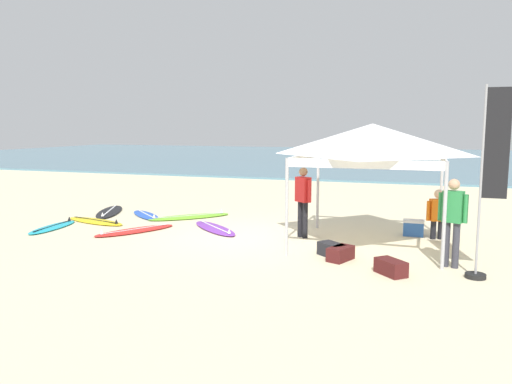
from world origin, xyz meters
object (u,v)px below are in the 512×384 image
at_px(gear_bag_near_tent, 341,254).
at_px(surfboard_black, 109,212).
at_px(person_red, 303,197).
at_px(cooler_box, 414,228).
at_px(canopy_tent, 372,140).
at_px(banner_flag, 488,191).
at_px(gear_bag_on_sand, 332,250).
at_px(surfboard_yellow, 96,221).
at_px(gear_bag_by_pole, 391,267).
at_px(person_orange, 438,212).
at_px(surfboard_red, 135,230).
at_px(surfboard_lime, 190,217).
at_px(surfboard_purple, 215,228).
at_px(surfboard_cyan, 53,227).
at_px(surfboard_blue, 146,215).
at_px(person_green, 452,217).

bearing_deg(gear_bag_near_tent, surfboard_black, 157.64).
bearing_deg(person_red, cooler_box, 23.18).
bearing_deg(canopy_tent, surfboard_black, 168.44).
xyz_separation_m(banner_flag, gear_bag_on_sand, (-2.82, 0.65, -1.43)).
bearing_deg(gear_bag_on_sand, surfboard_yellow, 167.93).
xyz_separation_m(person_red, gear_bag_by_pole, (2.26, -2.48, -0.85)).
relative_size(banner_flag, gear_bag_on_sand, 5.67).
relative_size(person_orange, banner_flag, 0.35).
bearing_deg(gear_bag_on_sand, gear_bag_near_tent, -47.79).
height_order(person_orange, cooler_box, person_orange).
height_order(surfboard_red, surfboard_lime, same).
bearing_deg(gear_bag_near_tent, surfboard_purple, 151.86).
bearing_deg(surfboard_cyan, gear_bag_on_sand, -3.26).
distance_m(surfboard_purple, gear_bag_on_sand, 3.79).
height_order(surfboard_red, surfboard_blue, same).
height_order(person_red, person_orange, person_red).
relative_size(surfboard_red, surfboard_black, 0.90).
distance_m(person_orange, banner_flag, 3.28).
bearing_deg(surfboard_purple, surfboard_red, -153.45).
xyz_separation_m(surfboard_cyan, person_orange, (9.62, 1.99, 0.62)).
distance_m(surfboard_blue, gear_bag_on_sand, 6.74).
bearing_deg(surfboard_blue, surfboard_purple, -22.09).
xyz_separation_m(surfboard_red, gear_bag_by_pole, (6.49, -1.71, 0.10)).
relative_size(surfboard_blue, gear_bag_near_tent, 2.92).
distance_m(surfboard_purple, surfboard_blue, 2.96).
height_order(surfboard_blue, banner_flag, banner_flag).
height_order(canopy_tent, gear_bag_by_pole, canopy_tent).
distance_m(person_green, banner_flag, 0.98).
bearing_deg(banner_flag, gear_bag_by_pole, -169.47).
xyz_separation_m(surfboard_purple, gear_bag_near_tent, (3.62, -1.94, 0.10)).
bearing_deg(surfboard_yellow, person_orange, 5.85).
height_order(banner_flag, gear_bag_by_pole, banner_flag).
bearing_deg(surfboard_blue, person_green, -18.66).
bearing_deg(gear_bag_near_tent, person_orange, 55.08).
bearing_deg(surfboard_yellow, person_green, -9.44).
distance_m(surfboard_yellow, gear_bag_by_pole, 8.58).
relative_size(person_red, banner_flag, 0.50).
bearing_deg(surfboard_lime, person_green, -23.33).
xyz_separation_m(surfboard_red, person_green, (7.53, -0.82, 0.95)).
xyz_separation_m(person_green, gear_bag_near_tent, (-2.08, -0.20, -0.85)).
height_order(surfboard_black, surfboard_blue, same).
xyz_separation_m(surfboard_red, banner_flag, (8.05, -1.42, 1.54)).
distance_m(surfboard_lime, gear_bag_on_sand, 5.64).
bearing_deg(gear_bag_by_pole, person_green, 40.38).
height_order(surfboard_purple, gear_bag_on_sand, gear_bag_on_sand).
bearing_deg(gear_bag_by_pole, surfboard_yellow, 163.55).
bearing_deg(surfboard_cyan, surfboard_lime, 43.11).
bearing_deg(surfboard_yellow, gear_bag_on_sand, -12.07).
bearing_deg(gear_bag_near_tent, surfboard_yellow, 166.39).
bearing_deg(surfboard_purple, person_orange, 7.61).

